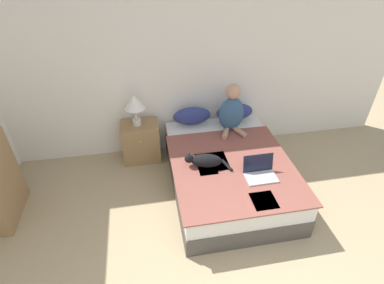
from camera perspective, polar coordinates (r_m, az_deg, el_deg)
wall_back at (r=4.24m, az=-0.02°, el=13.89°), size 6.18×0.05×2.55m
bed at (r=3.96m, az=6.77°, el=-5.68°), size 1.47×1.97×0.50m
pillow_near at (r=4.34m, az=-0.03°, el=5.00°), size 0.55×0.21×0.26m
pillow_far at (r=4.49m, az=8.09°, el=5.69°), size 0.55×0.21×0.26m
person_sitting at (r=4.15m, az=7.55°, el=5.90°), size 0.36×0.35×0.70m
cat_tabby at (r=3.58m, az=2.42°, el=-3.52°), size 0.55×0.28×0.17m
laptop_open at (r=3.55m, az=12.83°, el=-5.66°), size 0.36×0.27×0.23m
nightstand at (r=4.43m, az=-9.68°, el=0.04°), size 0.53×0.37×0.61m
table_lamp at (r=4.10m, az=-10.89°, el=7.24°), size 0.28×0.28×0.46m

